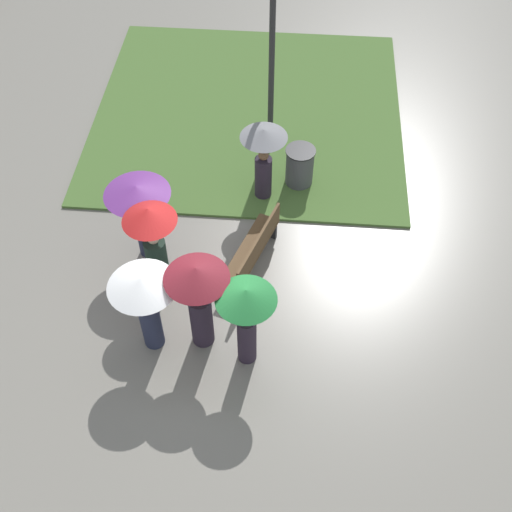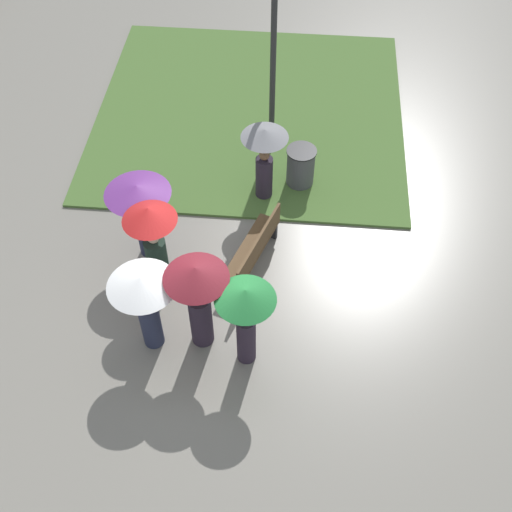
# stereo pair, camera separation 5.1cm
# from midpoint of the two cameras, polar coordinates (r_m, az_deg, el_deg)

# --- Properties ---
(ground_plane) EXTENTS (90.00, 90.00, 0.00)m
(ground_plane) POSITION_cam_midpoint_polar(r_m,az_deg,el_deg) (11.68, -5.05, -4.58)
(ground_plane) COLOR gray
(lawn_patch_near) EXTENTS (6.82, 7.10, 0.06)m
(lawn_patch_near) POSITION_cam_midpoint_polar(r_m,az_deg,el_deg) (15.51, -0.77, 12.69)
(lawn_patch_near) COLOR #4C7033
(lawn_patch_near) RESTS_ON ground_plane
(park_bench) EXTENTS (1.88, 1.01, 0.90)m
(park_bench) POSITION_cam_midpoint_polar(r_m,az_deg,el_deg) (11.85, -0.34, 0.53)
(park_bench) COLOR brown
(park_bench) RESTS_ON ground_plane
(lamp_post) EXTENTS (0.32, 0.32, 4.31)m
(lamp_post) POSITION_cam_midpoint_polar(r_m,az_deg,el_deg) (12.92, 1.33, 18.96)
(lamp_post) COLOR #2D2D30
(lamp_post) RESTS_ON ground_plane
(trash_bin) EXTENTS (0.62, 0.62, 0.92)m
(trash_bin) POSITION_cam_midpoint_polar(r_m,az_deg,el_deg) (13.45, 3.79, 7.90)
(trash_bin) COLOR #4C4C51
(trash_bin) RESTS_ON ground_plane
(crowd_person_red) EXTENTS (0.93, 0.93, 2.03)m
(crowd_person_red) POSITION_cam_midpoint_polar(r_m,az_deg,el_deg) (11.05, -9.30, 1.71)
(crowd_person_red) COLOR #1E3328
(crowd_person_red) RESTS_ON ground_plane
(crowd_person_white) EXTENTS (1.12, 1.12, 1.81)m
(crowd_person_white) POSITION_cam_midpoint_polar(r_m,az_deg,el_deg) (10.31, -9.97, -3.60)
(crowd_person_white) COLOR #282D47
(crowd_person_white) RESTS_ON ground_plane
(crowd_person_grey) EXTENTS (0.92, 0.92, 1.76)m
(crowd_person_grey) POSITION_cam_midpoint_polar(r_m,az_deg,el_deg) (12.67, 0.56, 9.07)
(crowd_person_grey) COLOR #2D2333
(crowd_person_grey) RESTS_ON ground_plane
(crowd_person_green) EXTENTS (0.96, 0.96, 1.91)m
(crowd_person_green) POSITION_cam_midpoint_polar(r_m,az_deg,el_deg) (9.94, -1.02, -4.90)
(crowd_person_green) COLOR #2D2333
(crowd_person_green) RESTS_ON ground_plane
(crowd_person_maroon) EXTENTS (1.05, 1.05, 1.98)m
(crowd_person_maroon) POSITION_cam_midpoint_polar(r_m,az_deg,el_deg) (10.19, -5.29, -3.22)
(crowd_person_maroon) COLOR #2D2333
(crowd_person_maroon) RESTS_ON ground_plane
(crowd_person_purple) EXTENTS (1.19, 1.19, 1.76)m
(crowd_person_purple) POSITION_cam_midpoint_polar(r_m,az_deg,el_deg) (11.64, -10.47, 4.61)
(crowd_person_purple) COLOR #282D47
(crowd_person_purple) RESTS_ON ground_plane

